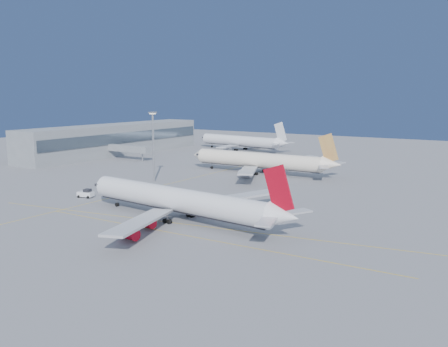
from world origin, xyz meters
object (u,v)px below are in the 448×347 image
(airliner_virgin, at_px, (180,201))
(pushback_tug, at_px, (86,194))
(airliner_third, at_px, (241,141))
(light_mast, at_px, (153,141))
(airliner_etihad, at_px, (261,161))

(airliner_virgin, height_order, pushback_tug, airliner_virgin)
(airliner_third, height_order, light_mast, light_mast)
(airliner_virgin, distance_m, airliner_etihad, 75.31)
(airliner_etihad, bearing_deg, airliner_third, 126.35)
(airliner_virgin, height_order, airliner_third, airliner_virgin)
(airliner_etihad, bearing_deg, airliner_virgin, -76.27)
(airliner_virgin, distance_m, light_mast, 56.14)
(airliner_third, relative_size, light_mast, 2.51)
(light_mast, bearing_deg, pushback_tug, -89.34)
(airliner_virgin, relative_size, light_mast, 2.73)
(airliner_etihad, relative_size, light_mast, 2.64)
(pushback_tug, xyz_separation_m, light_mast, (-0.36, 31.33, 13.05))
(airliner_virgin, distance_m, airliner_third, 151.78)
(airliner_etihad, distance_m, airliner_third, 79.47)
(airliner_third, bearing_deg, airliner_etihad, -45.50)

